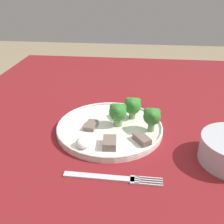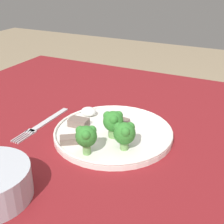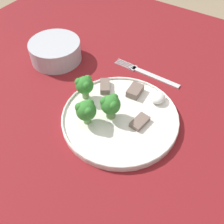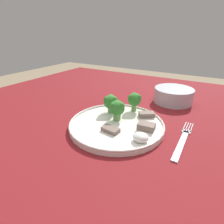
# 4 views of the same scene
# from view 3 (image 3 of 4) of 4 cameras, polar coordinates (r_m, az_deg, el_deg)

# --- Properties ---
(ground_plane) EXTENTS (8.00, 8.00, 0.00)m
(ground_plane) POSITION_cam_3_polar(r_m,az_deg,el_deg) (1.27, -3.84, -22.07)
(ground_plane) COLOR #9E896B
(table) EXTENTS (1.33, 1.20, 0.70)m
(table) POSITION_cam_3_polar(r_m,az_deg,el_deg) (0.71, -6.39, -5.08)
(table) COLOR maroon
(table) RESTS_ON ground_plane
(dinner_plate) EXTENTS (0.28, 0.28, 0.02)m
(dinner_plate) POSITION_cam_3_polar(r_m,az_deg,el_deg) (0.64, 1.77, -1.24)
(dinner_plate) COLOR white
(dinner_plate) RESTS_ON table
(fork) EXTENTS (0.02, 0.21, 0.00)m
(fork) POSITION_cam_3_polar(r_m,az_deg,el_deg) (0.77, 7.57, 8.31)
(fork) COLOR silver
(fork) RESTS_ON table
(cream_bowl) EXTENTS (0.15, 0.15, 0.06)m
(cream_bowl) POSITION_cam_3_polar(r_m,az_deg,el_deg) (0.82, -12.19, 12.77)
(cream_bowl) COLOR #B7BCC6
(cream_bowl) RESTS_ON table
(broccoli_floret_near_rim_left) EXTENTS (0.05, 0.05, 0.06)m
(broccoli_floret_near_rim_left) POSITION_cam_3_polar(r_m,az_deg,el_deg) (0.66, -6.00, 5.83)
(broccoli_floret_near_rim_left) COLOR #709E56
(broccoli_floret_near_rim_left) RESTS_ON dinner_plate
(broccoli_floret_center_left) EXTENTS (0.05, 0.05, 0.06)m
(broccoli_floret_center_left) POSITION_cam_3_polar(r_m,az_deg,el_deg) (0.61, -0.31, 1.58)
(broccoli_floret_center_left) COLOR #709E56
(broccoli_floret_center_left) RESTS_ON dinner_plate
(broccoli_floret_back_left) EXTENTS (0.05, 0.05, 0.06)m
(broccoli_floret_back_left) POSITION_cam_3_polar(r_m,az_deg,el_deg) (0.60, -5.66, 0.34)
(broccoli_floret_back_left) COLOR #709E56
(broccoli_floret_back_left) RESTS_ON dinner_plate
(meat_slice_front_slice) EXTENTS (0.05, 0.05, 0.02)m
(meat_slice_front_slice) POSITION_cam_3_polar(r_m,az_deg,el_deg) (0.70, -1.48, 5.62)
(meat_slice_front_slice) COLOR #756056
(meat_slice_front_slice) RESTS_ON dinner_plate
(meat_slice_middle_slice) EXTENTS (0.05, 0.03, 0.02)m
(meat_slice_middle_slice) POSITION_cam_3_polar(r_m,az_deg,el_deg) (0.69, 5.03, 4.62)
(meat_slice_middle_slice) COLOR #756056
(meat_slice_middle_slice) RESTS_ON dinner_plate
(meat_slice_rear_slice) EXTENTS (0.05, 0.03, 0.01)m
(meat_slice_rear_slice) POSITION_cam_3_polar(r_m,az_deg,el_deg) (0.62, 6.05, -2.13)
(meat_slice_rear_slice) COLOR #756056
(meat_slice_rear_slice) RESTS_ON dinner_plate
(sauce_dollop) EXTENTS (0.04, 0.04, 0.02)m
(sauce_dollop) POSITION_cam_3_polar(r_m,az_deg,el_deg) (0.67, 9.92, 3.08)
(sauce_dollop) COLOR white
(sauce_dollop) RESTS_ON dinner_plate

